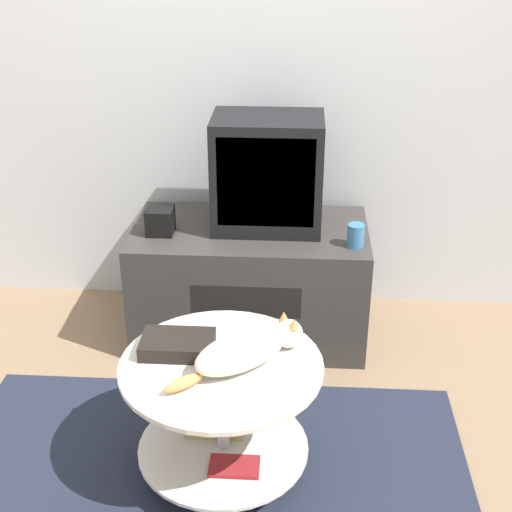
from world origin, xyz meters
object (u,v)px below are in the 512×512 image
Objects in this scene: tv at (267,173)px; cat at (246,349)px; dvd_box at (178,345)px; speaker at (160,221)px.

tv is 1.14× the size of cat.
tv is at bearing 74.45° from dvd_box.
speaker is at bearing -166.72° from tv.
dvd_box is at bearing -75.97° from speaker.
tv is 0.52m from speaker.
cat is (0.45, -0.89, -0.06)m from speaker.
dvd_box is (-0.26, -0.94, -0.29)m from tv.
tv is at bearing 49.25° from cat.
tv reaches higher than speaker.
speaker is 1.00m from cat.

